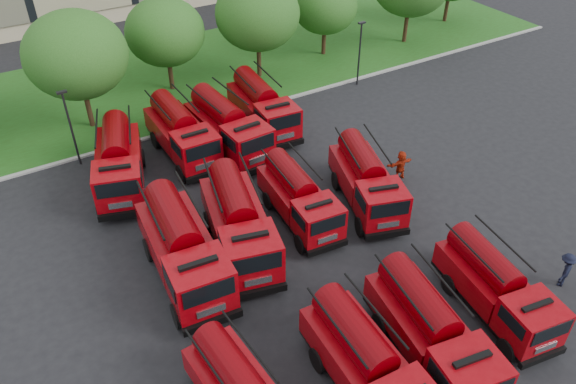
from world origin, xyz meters
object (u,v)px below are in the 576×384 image
firefighter_5 (399,178)px  fire_truck_8 (119,162)px  fire_truck_1 (368,365)px  fire_truck_3 (496,287)px  firefighter_0 (519,333)px  fire_truck_2 (431,332)px  fire_truck_5 (239,223)px  fire_truck_7 (366,181)px  fire_truck_10 (228,127)px  fire_truck_4 (183,248)px  firefighter_4 (216,312)px  fire_truck_9 (181,133)px  fire_truck_6 (299,198)px  fire_truck_11 (262,106)px  firefighter_3 (559,284)px

firefighter_5 → fire_truck_8: bearing=-24.1°
fire_truck_1 → fire_truck_3: size_ratio=1.04×
fire_truck_3 → firefighter_0: bearing=-77.2°
fire_truck_2 → firefighter_0: 4.90m
fire_truck_2 → fire_truck_5: fire_truck_5 is taller
fire_truck_8 → firefighter_0: size_ratio=4.23×
fire_truck_3 → firefighter_5: 11.02m
fire_truck_5 → fire_truck_7: size_ratio=1.09×
fire_truck_5 → fire_truck_10: bearing=81.0°
fire_truck_4 → fire_truck_8: bearing=96.9°
fire_truck_2 → fire_truck_8: 20.14m
fire_truck_3 → fire_truck_5: (-7.95, 9.72, 0.25)m
fire_truck_4 → firefighter_4: size_ratio=4.63×
fire_truck_9 → firefighter_5: 13.98m
firefighter_0 → fire_truck_8: bearing=91.3°
fire_truck_6 → firefighter_4: bearing=-145.9°
fire_truck_6 → fire_truck_8: size_ratio=0.86×
fire_truck_9 → firefighter_5: fire_truck_9 is taller
fire_truck_1 → fire_truck_7: bearing=56.3°
fire_truck_6 → fire_truck_11: (3.24, 9.87, 0.17)m
fire_truck_2 → firefighter_5: fire_truck_2 is taller
firefighter_0 → firefighter_5: 12.47m
firefighter_0 → firefighter_5: firefighter_5 is taller
fire_truck_6 → fire_truck_10: (-0.11, 8.48, 0.23)m
fire_truck_10 → firefighter_3: fire_truck_10 is taller
fire_truck_5 → fire_truck_6: fire_truck_5 is taller
fire_truck_4 → firefighter_3: 18.42m
firefighter_4 → fire_truck_5: bearing=-85.5°
fire_truck_9 → firefighter_4: size_ratio=4.21×
fire_truck_3 → firefighter_5: fire_truck_3 is taller
fire_truck_3 → fire_truck_5: 12.56m
firefighter_3 → firefighter_5: bearing=-107.8°
firefighter_0 → fire_truck_5: bearing=96.8°
fire_truck_4 → firefighter_0: fire_truck_4 is taller
firefighter_5 → firefighter_0: bearing=79.3°
fire_truck_7 → fire_truck_11: size_ratio=0.99×
fire_truck_10 → firefighter_4: 14.07m
fire_truck_9 → firefighter_4: fire_truck_9 is taller
fire_truck_11 → firefighter_4: size_ratio=4.32×
fire_truck_4 → fire_truck_5: bearing=11.3°
fire_truck_5 → fire_truck_1: bearing=-73.7°
firefighter_4 → firefighter_3: bearing=-158.2°
firefighter_4 → firefighter_5: (14.28, 3.92, 0.00)m
fire_truck_2 → fire_truck_10: 19.11m
fire_truck_7 → firefighter_0: size_ratio=3.99×
fire_truck_1 → firefighter_4: (-3.38, 6.84, -1.62)m
firefighter_0 → fire_truck_10: bearing=73.3°
fire_truck_3 → fire_truck_11: (-0.81, 20.08, 0.17)m
fire_truck_10 → firefighter_5: 11.35m
fire_truck_3 → fire_truck_9: bearing=118.6°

